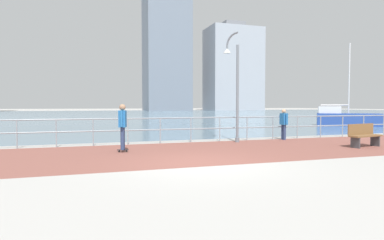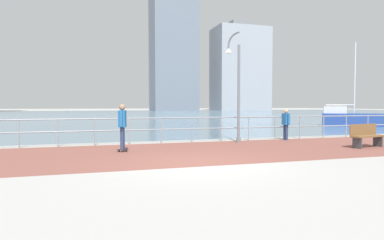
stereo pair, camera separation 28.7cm
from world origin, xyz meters
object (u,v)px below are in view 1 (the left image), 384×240
lamppost (234,81)px  park_bench (364,135)px  sailboat_ivory (346,118)px  skateboarder (123,123)px  bystander (284,122)px

lamppost → park_bench: 5.74m
park_bench → sailboat_ivory: (9.39, 11.05, 0.15)m
skateboarder → sailboat_ivory: sailboat_ivory is taller
lamppost → bystander: 3.27m
bystander → park_bench: (1.49, -3.36, -0.38)m
lamppost → sailboat_ivory: size_ratio=0.75×
sailboat_ivory → park_bench: bearing=-130.3°
skateboarder → sailboat_ivory: (18.71, 9.56, -0.40)m
skateboarder → bystander: 8.06m
bystander → sailboat_ivory: 13.32m
skateboarder → park_bench: bearing=-9.1°
bystander → sailboat_ivory: bearing=35.3°
park_bench → sailboat_ivory: sailboat_ivory is taller
park_bench → lamppost: bearing=142.0°
skateboarder → park_bench: (9.32, -1.50, -0.55)m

